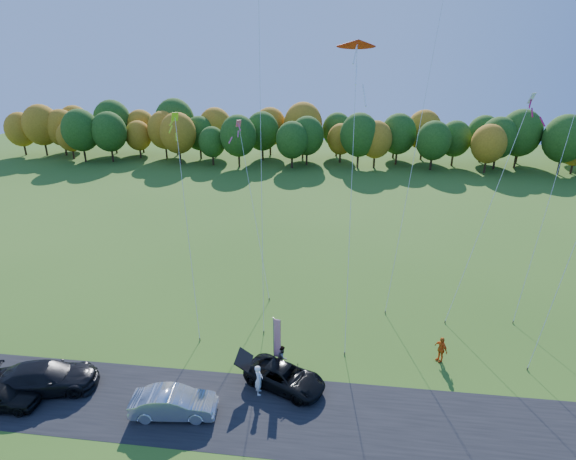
# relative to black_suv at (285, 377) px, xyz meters

# --- Properties ---
(ground) EXTENTS (160.00, 160.00, 0.00)m
(ground) POSITION_rel_black_suv_xyz_m (-0.77, 1.74, -0.68)
(ground) COLOR #305917
(asphalt_strip) EXTENTS (90.00, 6.00, 0.01)m
(asphalt_strip) POSITION_rel_black_suv_xyz_m (-0.77, -2.26, -0.68)
(asphalt_strip) COLOR black
(asphalt_strip) RESTS_ON ground
(tree_line) EXTENTS (116.00, 12.00, 10.00)m
(tree_line) POSITION_rel_black_suv_xyz_m (-0.77, 56.74, -0.68)
(tree_line) COLOR #1E4711
(tree_line) RESTS_ON ground
(black_suv) EXTENTS (5.40, 4.03, 1.36)m
(black_suv) POSITION_rel_black_suv_xyz_m (0.00, 0.00, 0.00)
(black_suv) COLOR black
(black_suv) RESTS_ON ground
(silver_sedan) EXTENTS (4.82, 2.14, 1.54)m
(silver_sedan) POSITION_rel_black_suv_xyz_m (-5.76, -2.97, 0.09)
(silver_sedan) COLOR silver
(silver_sedan) RESTS_ON ground
(dark_truck_a) EXTENTS (6.26, 3.78, 1.70)m
(dark_truck_a) POSITION_rel_black_suv_xyz_m (-13.95, -1.99, 0.17)
(dark_truck_a) COLOR black
(dark_truck_a) RESTS_ON ground
(dark_truck_b) EXTENTS (4.40, 2.08, 1.45)m
(dark_truck_b) POSITION_rel_black_suv_xyz_m (-15.60, -3.59, 0.05)
(dark_truck_b) COLOR black
(dark_truck_b) RESTS_ON ground
(person_tailgate_a) EXTENTS (0.56, 0.76, 1.92)m
(person_tailgate_a) POSITION_rel_black_suv_xyz_m (-1.43, -0.77, 0.28)
(person_tailgate_a) COLOR white
(person_tailgate_a) RESTS_ON ground
(person_tailgate_b) EXTENTS (0.62, 0.78, 1.59)m
(person_tailgate_b) POSITION_rel_black_suv_xyz_m (-0.38, 1.71, 0.11)
(person_tailgate_b) COLOR gray
(person_tailgate_b) RESTS_ON ground
(person_east) EXTENTS (0.94, 1.10, 1.77)m
(person_east) POSITION_rel_black_suv_xyz_m (9.64, 3.61, 0.20)
(person_east) COLOR #D35B13
(person_east) RESTS_ON ground
(feather_flag) EXTENTS (0.48, 0.14, 3.63)m
(feather_flag) POSITION_rel_black_suv_xyz_m (-0.74, 1.66, 1.53)
(feather_flag) COLOR #999999
(feather_flag) RESTS_ON ground
(kite_delta_blue) EXTENTS (3.14, 9.98, 30.66)m
(kite_delta_blue) POSITION_rel_black_suv_xyz_m (-2.96, 9.83, 14.86)
(kite_delta_blue) COLOR #4C3F33
(kite_delta_blue) RESTS_ON ground
(kite_parafoil_orange) EXTENTS (6.37, 12.64, 30.84)m
(kite_parafoil_orange) POSITION_rel_black_suv_xyz_m (8.80, 14.95, 14.54)
(kite_parafoil_orange) COLOR #4C3F33
(kite_parafoil_orange) RESTS_ON ground
(kite_delta_red) EXTENTS (2.74, 9.22, 20.72)m
(kite_delta_red) POSITION_rel_black_suv_xyz_m (3.47, 9.32, 14.18)
(kite_delta_red) COLOR #4C3F33
(kite_delta_red) RESTS_ON ground
(kite_parafoil_rainbow) EXTENTS (6.86, 8.78, 19.51)m
(kite_parafoil_rainbow) POSITION_rel_black_suv_xyz_m (18.40, 12.81, 8.89)
(kite_parafoil_rainbow) COLOR #4C3F33
(kite_parafoil_rainbow) RESTS_ON ground
(kite_diamond_yellow) EXTENTS (3.45, 7.20, 14.96)m
(kite_diamond_yellow) POSITION_rel_black_suv_xyz_m (-7.90, 7.14, 6.59)
(kite_diamond_yellow) COLOR #4C3F33
(kite_diamond_yellow) RESTS_ON ground
(kite_diamond_white) EXTENTS (5.58, 5.65, 16.40)m
(kite_diamond_white) POSITION_rel_black_suv_xyz_m (13.36, 10.64, 7.26)
(kite_diamond_white) COLOR #4C3F33
(kite_diamond_white) RESTS_ON ground
(kite_diamond_pink) EXTENTS (4.15, 7.58, 13.57)m
(kite_diamond_pink) POSITION_rel_black_suv_xyz_m (-4.37, 13.33, 5.91)
(kite_diamond_pink) COLOR #4C3F33
(kite_diamond_pink) RESTS_ON ground
(kite_diamond_blue_low) EXTENTS (3.25, 3.41, 10.72)m
(kite_diamond_blue_low) POSITION_rel_black_suv_xyz_m (16.32, 4.74, 4.44)
(kite_diamond_blue_low) COLOR #4C3F33
(kite_diamond_blue_low) RESTS_ON ground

